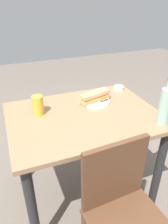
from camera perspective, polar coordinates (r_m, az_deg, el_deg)
ground_plane at (r=1.99m, az=0.00°, el=-20.02°), size 8.00×8.00×0.00m
dining_table at (r=1.56m, az=0.00°, el=-4.88°), size 1.03×0.77×0.76m
chair_far at (r=1.28m, az=10.10°, el=-23.85°), size 0.42×0.42×0.86m
plate_near at (r=1.66m, az=2.87°, el=2.86°), size 0.23×0.23×0.01m
baguette_sandwich_near at (r=1.64m, az=2.90°, el=4.15°), size 0.25×0.13×0.07m
knife_near at (r=1.62m, az=4.36°, el=2.64°), size 0.18×0.05×0.01m
water_bottle at (r=1.44m, az=20.63°, el=1.63°), size 0.08×0.08×0.31m
beer_glass at (r=1.50m, az=-12.01°, el=1.74°), size 0.08×0.08×0.13m
olive_bowl at (r=1.89m, az=9.17°, el=6.31°), size 0.08×0.08×0.03m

